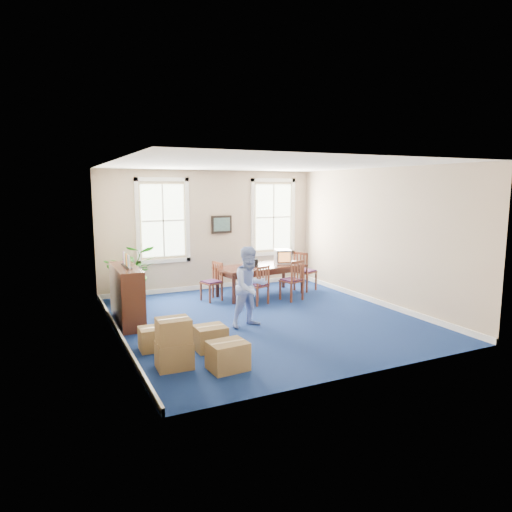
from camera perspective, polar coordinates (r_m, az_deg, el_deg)
name	(u,v)px	position (r m, az deg, el deg)	size (l,w,h in m)	color
floor	(264,318)	(9.76, 0.99, -7.79)	(6.50, 6.50, 0.00)	navy
ceiling	(264,165)	(9.37, 1.04, 11.32)	(6.50, 6.50, 0.00)	white
wall_back	(211,230)	(12.41, -5.69, 3.23)	(6.50, 6.50, 0.00)	tan
wall_front	(365,269)	(6.72, 13.48, -1.56)	(6.50, 6.50, 0.00)	tan
wall_left	(114,252)	(8.54, -17.31, 0.43)	(6.50, 6.50, 0.00)	tan
wall_right	(378,237)	(11.09, 15.04, 2.33)	(6.50, 6.50, 0.00)	tan
baseboard_back	(212,286)	(12.62, -5.54, -3.76)	(6.00, 0.04, 0.12)	white
baseboard_left	(120,335)	(8.89, -16.66, -9.43)	(0.04, 6.50, 0.12)	white
baseboard_right	(375,301)	(11.34, 14.62, -5.43)	(0.04, 6.50, 0.12)	white
window_left	(163,221)	(11.99, -11.55, 4.35)	(1.40, 0.12, 2.20)	white
window_right	(273,217)	(13.13, 2.17, 4.87)	(1.40, 0.12, 2.20)	white
wall_picture	(222,224)	(12.46, -4.32, 3.96)	(0.58, 0.06, 0.48)	black
conference_table	(261,280)	(11.71, 0.58, -3.06)	(2.27, 1.03, 0.77)	#3E1D14
crt_tv	(283,256)	(11.96, 3.36, -0.06)	(0.40, 0.44, 0.36)	#B7B7BC
game_console	(294,262)	(12.09, 4.76, -0.73)	(0.16, 0.20, 0.05)	white
equipment_bag	(251,262)	(11.56, -0.68, -0.80)	(0.36, 0.24, 0.18)	black
chair_near_left	(257,285)	(10.82, 0.17, -3.61)	(0.42, 0.42, 0.93)	brown
chair_near_right	(291,280)	(11.23, 4.45, -2.99)	(0.45, 0.45, 1.00)	brown
chair_end_left	(211,282)	(11.18, -5.61, -3.23)	(0.42, 0.42, 0.94)	brown
chair_end_right	(305,271)	(12.32, 6.20, -1.85)	(0.48, 0.48, 1.06)	brown
man	(250,287)	(9.03, -0.72, -3.89)	(0.79, 0.61, 1.61)	#92AEF0
credenza	(127,293)	(9.64, -15.85, -4.51)	(0.45, 1.58, 1.24)	#3E1D14
brochure_rack	(126,256)	(9.51, -15.90, -0.01)	(0.11, 0.64, 0.28)	#99999E
potted_plant	(132,273)	(11.40, -15.30, -2.08)	(1.26, 1.10, 1.41)	#215C15
cardboard_boxes	(185,338)	(7.35, -8.88, -10.11)	(1.44, 1.44, 0.82)	olive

